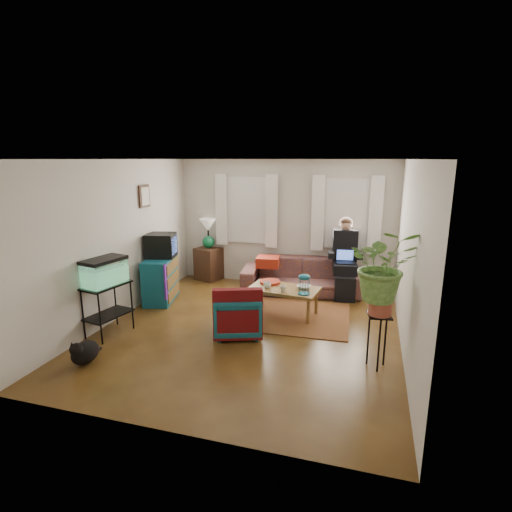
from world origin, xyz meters
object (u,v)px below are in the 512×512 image
(dresser, at_px, (161,279))
(plant_stand, at_px, (377,341))
(armchair, at_px, (237,311))
(aquarium_stand, at_px, (108,309))
(coffee_table, at_px, (284,301))
(sofa, at_px, (301,270))
(side_table, at_px, (209,264))

(dresser, xyz_separation_m, plant_stand, (3.89, -1.46, -0.05))
(armchair, bearing_deg, dresser, -48.27)
(aquarium_stand, bearing_deg, coffee_table, 43.34)
(sofa, height_order, armchair, sofa)
(plant_stand, bearing_deg, dresser, 159.44)
(sofa, height_order, coffee_table, sofa)
(plant_stand, bearing_deg, sofa, 118.49)
(side_table, bearing_deg, plant_stand, -39.98)
(plant_stand, bearing_deg, aquarium_stand, -178.57)
(dresser, distance_m, armchair, 2.11)
(coffee_table, xyz_separation_m, plant_stand, (1.52, -1.40, 0.12))
(dresser, xyz_separation_m, armchair, (1.86, -1.00, -0.05))
(sofa, distance_m, coffee_table, 1.29)
(armchair, bearing_deg, plant_stand, 147.39)
(aquarium_stand, xyz_separation_m, armchair, (1.87, 0.55, -0.04))
(aquarium_stand, relative_size, armchair, 1.10)
(aquarium_stand, height_order, coffee_table, aquarium_stand)
(side_table, bearing_deg, sofa, -8.37)
(side_table, distance_m, coffee_table, 2.58)
(dresser, xyz_separation_m, aquarium_stand, (-0.01, -1.56, -0.02))
(armchair, height_order, plant_stand, plant_stand)
(coffee_table, height_order, plant_stand, plant_stand)
(side_table, bearing_deg, coffee_table, -37.88)
(sofa, xyz_separation_m, plant_stand, (1.45, -2.67, -0.09))
(plant_stand, bearing_deg, side_table, 140.02)
(side_table, height_order, dresser, dresser)
(aquarium_stand, relative_size, plant_stand, 1.10)
(aquarium_stand, height_order, armchair, aquarium_stand)
(coffee_table, bearing_deg, armchair, -110.80)
(side_table, height_order, aquarium_stand, aquarium_stand)
(aquarium_stand, xyz_separation_m, coffee_table, (2.38, 1.50, -0.15))
(side_table, xyz_separation_m, armchair, (1.52, -2.52, 0.00))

